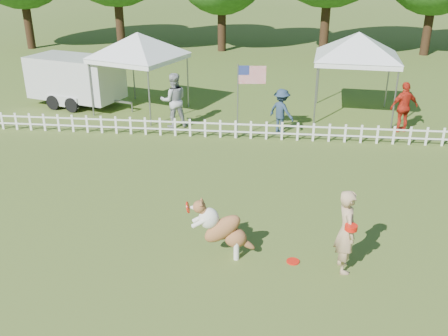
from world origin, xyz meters
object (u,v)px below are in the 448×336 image
(flag_pole, at_px, (238,102))
(canopy_tent_right, at_px, (355,76))
(frisbee_on_turf, at_px, (293,261))
(cargo_trailer, at_px, (76,81))
(spectator_c, at_px, (404,107))
(dog, at_px, (223,229))
(handler, at_px, (346,231))
(spectator_b, at_px, (281,111))
(spectator_a, at_px, (174,100))
(canopy_tent_left, at_px, (140,74))

(flag_pole, bearing_deg, canopy_tent_right, 30.36)
(frisbee_on_turf, relative_size, flag_pole, 0.11)
(frisbee_on_turf, relative_size, cargo_trailer, 0.06)
(flag_pole, bearing_deg, spectator_c, 6.83)
(frisbee_on_turf, relative_size, canopy_tent_right, 0.09)
(frisbee_on_turf, height_order, flag_pole, flag_pole)
(dog, xyz_separation_m, frisbee_on_turf, (1.38, -0.06, -0.61))
(spectator_c, bearing_deg, handler, 51.92)
(flag_pole, xyz_separation_m, spectator_b, (1.40, 0.73, -0.47))
(frisbee_on_turf, relative_size, spectator_b, 0.17)
(cargo_trailer, bearing_deg, frisbee_on_turf, -33.46)
(spectator_a, bearing_deg, canopy_tent_right, 179.33)
(spectator_a, distance_m, spectator_b, 3.67)
(cargo_trailer, xyz_separation_m, spectator_c, (12.07, -1.86, -0.12))
(cargo_trailer, bearing_deg, spectator_c, 8.30)
(canopy_tent_right, xyz_separation_m, flag_pole, (-4.00, -3.00, -0.27))
(canopy_tent_left, xyz_separation_m, flag_pole, (3.86, -2.59, -0.23))
(canopy_tent_right, distance_m, spectator_a, 6.62)
(handler, xyz_separation_m, spectator_a, (-4.91, 7.99, 0.11))
(spectator_a, bearing_deg, handler, 102.46)
(frisbee_on_turf, xyz_separation_m, canopy_tent_right, (2.29, 9.95, 1.47))
(frisbee_on_turf, distance_m, spectator_b, 7.72)
(handler, relative_size, frisbee_on_turf, 6.52)
(spectator_a, bearing_deg, spectator_b, 158.02)
(handler, bearing_deg, spectator_b, 1.15)
(canopy_tent_right, relative_size, spectator_a, 1.57)
(frisbee_on_turf, bearing_deg, spectator_b, 92.29)
(cargo_trailer, bearing_deg, canopy_tent_left, 5.45)
(cargo_trailer, bearing_deg, spectator_b, 0.22)
(cargo_trailer, height_order, flag_pole, flag_pole)
(dog, xyz_separation_m, spectator_b, (1.08, 7.62, 0.12))
(canopy_tent_right, height_order, flag_pole, canopy_tent_right)
(canopy_tent_left, xyz_separation_m, spectator_b, (5.26, -1.86, -0.70))
(spectator_b, bearing_deg, canopy_tent_right, -99.68)
(canopy_tent_left, relative_size, cargo_trailer, 0.65)
(dog, distance_m, flag_pole, 6.92)
(frisbee_on_turf, distance_m, canopy_tent_right, 10.32)
(canopy_tent_left, height_order, spectator_c, canopy_tent_left)
(spectator_a, bearing_deg, flag_pole, 138.87)
(spectator_b, distance_m, spectator_c, 4.09)
(handler, xyz_separation_m, cargo_trailer, (-9.26, 10.23, 0.14))
(dog, distance_m, spectator_a, 8.22)
(handler, distance_m, spectator_c, 8.83)
(dog, distance_m, canopy_tent_right, 10.58)
(frisbee_on_turf, bearing_deg, handler, -7.69)
(flag_pole, relative_size, spectator_a, 1.29)
(frisbee_on_turf, height_order, canopy_tent_right, canopy_tent_right)
(dog, distance_m, canopy_tent_left, 10.39)
(spectator_c, bearing_deg, canopy_tent_right, -69.08)
(frisbee_on_turf, bearing_deg, cargo_trailer, 129.48)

